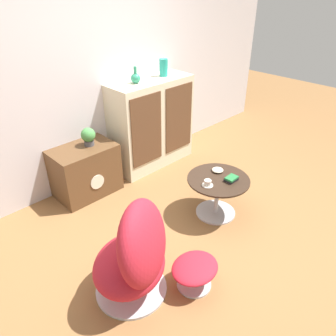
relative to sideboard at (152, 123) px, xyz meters
The scene contains 13 objects.
ground_plane 1.69m from the sideboard, 113.28° to the right, with size 12.00×12.00×0.00m, color olive.
wall_back 0.99m from the sideboard, 157.60° to the left, with size 6.40×0.06×2.60m.
sideboard is the anchor object (origin of this frame).
tv_console 1.09m from the sideboard, behind, with size 0.72×0.47×0.60m.
egg_chair 2.19m from the sideboard, 135.25° to the right, with size 0.88×0.86×0.91m.
ottoman 2.20m from the sideboard, 122.83° to the right, with size 0.41×0.35×0.25m.
coffee_table 1.39m from the sideboard, 101.64° to the right, with size 0.65×0.65×0.45m.
vase_leftmost 0.68m from the sideboard, behind, with size 0.12×0.12×0.20m.
vase_inner_left 0.72m from the sideboard, ahead, with size 0.11×0.11×0.21m.
potted_plant 0.96m from the sideboard, behind, with size 0.16×0.16×0.21m.
teacup 1.42m from the sideboard, 108.75° to the right, with size 0.11×0.11×0.06m.
book_stack 1.47m from the sideboard, 98.34° to the right, with size 0.14×0.10×0.05m.
bowl 1.26m from the sideboard, 97.69° to the right, with size 0.12×0.12×0.04m.
Camera 1 is at (-2.02, -1.55, 2.27)m, focal length 35.00 mm.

